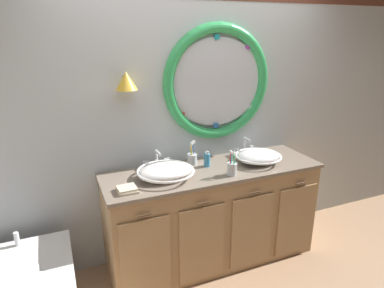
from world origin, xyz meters
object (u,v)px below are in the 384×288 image
(soap_dispenser, at_px, (207,160))
(folded_hand_towel, at_px, (127,189))
(toothbrush_holder_right, at_px, (232,168))
(toothbrush_holder_left, at_px, (192,158))
(sink_basin_right, at_px, (258,156))
(sink_basin_left, at_px, (166,171))

(soap_dispenser, height_order, folded_hand_towel, soap_dispenser)
(toothbrush_holder_right, relative_size, folded_hand_towel, 1.45)
(toothbrush_holder_left, bearing_deg, folded_hand_towel, -154.08)
(soap_dispenser, bearing_deg, toothbrush_holder_right, -67.19)
(sink_basin_right, bearing_deg, sink_basin_left, 180.00)
(toothbrush_holder_right, bearing_deg, soap_dispenser, 112.81)
(toothbrush_holder_left, height_order, folded_hand_towel, toothbrush_holder_left)
(folded_hand_towel, bearing_deg, soap_dispenser, 16.36)
(sink_basin_left, height_order, toothbrush_holder_right, toothbrush_holder_right)
(soap_dispenser, bearing_deg, folded_hand_towel, -163.64)
(sink_basin_left, relative_size, folded_hand_towel, 3.17)
(sink_basin_right, bearing_deg, soap_dispenser, 168.69)
(toothbrush_holder_right, bearing_deg, sink_basin_right, 23.92)
(toothbrush_holder_right, bearing_deg, sink_basin_left, 162.87)
(toothbrush_holder_left, relative_size, toothbrush_holder_right, 1.00)
(sink_basin_right, relative_size, folded_hand_towel, 2.84)
(sink_basin_left, xyz_separation_m, toothbrush_holder_left, (0.31, 0.19, -0.00))
(sink_basin_left, height_order, folded_hand_towel, sink_basin_left)
(sink_basin_right, distance_m, toothbrush_holder_left, 0.60)
(folded_hand_towel, bearing_deg, sink_basin_right, 6.01)
(toothbrush_holder_right, distance_m, soap_dispenser, 0.27)
(sink_basin_left, relative_size, toothbrush_holder_left, 2.17)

